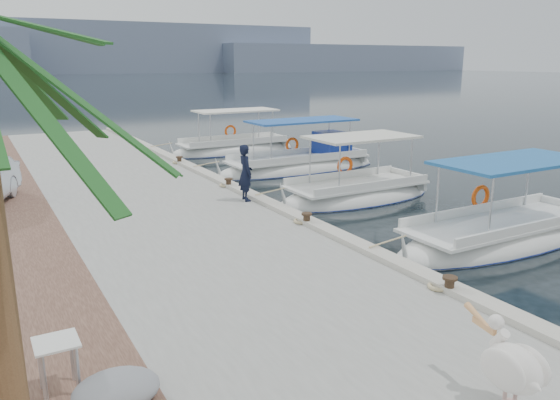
# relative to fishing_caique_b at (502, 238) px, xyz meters

# --- Properties ---
(ground) EXTENTS (400.00, 400.00, 0.00)m
(ground) POSITION_rel_fishing_caique_b_xyz_m (-4.20, 1.06, -0.12)
(ground) COLOR black
(ground) RESTS_ON ground
(concrete_quay) EXTENTS (6.00, 40.00, 0.50)m
(concrete_quay) POSITION_rel_fishing_caique_b_xyz_m (-7.20, 6.06, 0.13)
(concrete_quay) COLOR gray
(concrete_quay) RESTS_ON ground
(quay_curb) EXTENTS (0.44, 40.00, 0.12)m
(quay_curb) POSITION_rel_fishing_caique_b_xyz_m (-4.42, 6.06, 0.44)
(quay_curb) COLOR #AFAA9B
(quay_curb) RESTS_ON concrete_quay
(distant_hills) EXTENTS (330.00, 60.00, 18.00)m
(distant_hills) POSITION_rel_fishing_caique_b_xyz_m (25.41, 202.55, 7.49)
(distant_hills) COLOR slate
(distant_hills) RESTS_ON ground
(fishing_caique_b) EXTENTS (7.23, 2.31, 2.83)m
(fishing_caique_b) POSITION_rel_fishing_caique_b_xyz_m (0.00, 0.00, 0.00)
(fishing_caique_b) COLOR white
(fishing_caique_b) RESTS_ON ground
(fishing_caique_c) EXTENTS (6.08, 2.36, 2.83)m
(fishing_caique_c) POSITION_rel_fishing_caique_b_xyz_m (-0.57, 5.64, 0.00)
(fishing_caique_c) COLOR white
(fishing_caique_c) RESTS_ON ground
(fishing_caique_d) EXTENTS (7.91, 2.19, 2.83)m
(fishing_caique_d) POSITION_rel_fishing_caique_b_xyz_m (0.45, 11.04, 0.06)
(fishing_caique_d) COLOR white
(fishing_caique_d) RESTS_ON ground
(fishing_caique_e) EXTENTS (7.06, 2.17, 2.83)m
(fishing_caique_e) POSITION_rel_fishing_caique_b_xyz_m (-0.08, 16.88, 0.00)
(fishing_caique_e) COLOR white
(fishing_caique_e) RESTS_ON ground
(mooring_bollards) EXTENTS (0.28, 20.28, 0.33)m
(mooring_bollards) POSITION_rel_fishing_caique_b_xyz_m (-4.55, 2.56, 0.57)
(mooring_bollards) COLOR black
(mooring_bollards) RESTS_ON concrete_quay
(pelican) EXTENTS (0.61, 1.40, 1.08)m
(pelican) POSITION_rel_fishing_caique_b_xyz_m (-6.48, -5.27, 0.93)
(pelican) COLOR tan
(pelican) RESTS_ON concrete_quay
(fisherman) EXTENTS (0.49, 0.68, 1.74)m
(fisherman) POSITION_rel_fishing_caique_b_xyz_m (-4.80, 5.70, 1.25)
(fisherman) COLOR black
(fisherman) RESTS_ON concrete_quay
(tarp_bundle) EXTENTS (1.10, 0.90, 0.40)m
(tarp_bundle) POSITION_rel_fishing_caique_b_xyz_m (-10.77, -2.84, 0.58)
(tarp_bundle) COLOR gray
(tarp_bundle) RESTS_ON cobblestone_strip
(folding_table) EXTENTS (0.55, 0.55, 0.73)m
(folding_table) POSITION_rel_fishing_caique_b_xyz_m (-11.35, -2.19, 0.90)
(folding_table) COLOR silver
(folding_table) RESTS_ON cobblestone_strip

